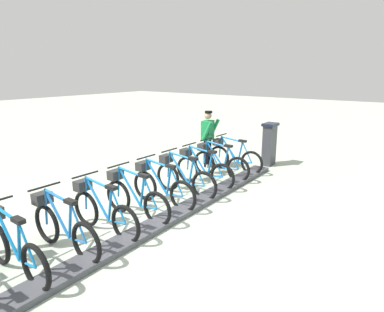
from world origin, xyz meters
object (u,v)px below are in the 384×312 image
(bike_docked_1, at_px, (218,162))
(worker_near_rack, at_px, (208,137))
(bike_docked_8, at_px, (12,247))
(payment_kiosk, at_px, (269,143))
(bike_docked_2, at_px, (202,169))
(bike_docked_0, at_px, (233,156))
(bike_docked_6, at_px, (102,210))
(bike_docked_3, at_px, (183,177))
(bike_docked_7, at_px, (62,226))
(bike_docked_4, at_px, (160,186))
(bike_docked_5, at_px, (134,197))

(bike_docked_1, relative_size, worker_near_rack, 1.04)
(bike_docked_8, bearing_deg, payment_kiosk, -94.43)
(payment_kiosk, xyz_separation_m, bike_docked_2, (0.57, 2.74, -0.24))
(bike_docked_8, bearing_deg, bike_docked_2, -90.00)
(bike_docked_0, bearing_deg, bike_docked_6, 90.00)
(bike_docked_3, relative_size, bike_docked_6, 1.00)
(payment_kiosk, xyz_separation_m, bike_docked_3, (0.57, 3.52, -0.24))
(bike_docked_0, bearing_deg, payment_kiosk, -115.51)
(payment_kiosk, xyz_separation_m, bike_docked_0, (0.57, 1.20, -0.24))
(bike_docked_1, xyz_separation_m, bike_docked_2, (0.00, 0.77, 0.00))
(bike_docked_0, distance_m, bike_docked_1, 0.77)
(bike_docked_2, height_order, bike_docked_7, same)
(bike_docked_0, distance_m, bike_docked_8, 6.19)
(bike_docked_2, distance_m, worker_near_rack, 1.79)
(payment_kiosk, relative_size, bike_docked_2, 0.74)
(bike_docked_1, relative_size, bike_docked_7, 1.00)
(bike_docked_6, distance_m, bike_docked_7, 0.77)
(bike_docked_0, distance_m, bike_docked_3, 2.32)
(bike_docked_6, xyz_separation_m, bike_docked_8, (0.00, 1.55, 0.00))
(bike_docked_0, xyz_separation_m, bike_docked_2, (0.00, 1.55, 0.00))
(payment_kiosk, bearing_deg, bike_docked_4, 82.41)
(bike_docked_2, bearing_deg, bike_docked_0, -90.00)
(bike_docked_2, bearing_deg, bike_docked_8, 90.00)
(payment_kiosk, distance_m, worker_near_rack, 1.88)
(bike_docked_0, bearing_deg, bike_docked_3, 90.00)
(bike_docked_4, distance_m, bike_docked_7, 2.32)
(bike_docked_0, height_order, bike_docked_5, same)
(bike_docked_6, bearing_deg, bike_docked_8, 90.00)
(bike_docked_2, height_order, bike_docked_8, same)
(payment_kiosk, distance_m, bike_docked_4, 4.34)
(bike_docked_1, bearing_deg, worker_near_rack, -41.88)
(bike_docked_7, height_order, bike_docked_8, same)
(worker_near_rack, bearing_deg, bike_docked_1, 138.12)
(payment_kiosk, relative_size, bike_docked_8, 0.74)
(bike_docked_8, distance_m, worker_near_rack, 6.22)
(payment_kiosk, bearing_deg, bike_docked_5, 83.56)
(bike_docked_1, relative_size, bike_docked_5, 1.00)
(bike_docked_1, bearing_deg, bike_docked_5, 90.00)
(bike_docked_0, relative_size, bike_docked_6, 1.00)
(bike_docked_4, relative_size, bike_docked_5, 1.00)
(bike_docked_5, bearing_deg, bike_docked_4, -90.00)
(bike_docked_3, bearing_deg, bike_docked_0, -90.00)
(payment_kiosk, height_order, bike_docked_1, payment_kiosk)
(bike_docked_6, bearing_deg, bike_docked_7, 90.00)
(bike_docked_2, relative_size, bike_docked_8, 1.00)
(bike_docked_4, height_order, worker_near_rack, worker_near_rack)
(bike_docked_1, bearing_deg, bike_docked_2, 90.00)
(bike_docked_6, relative_size, bike_docked_8, 1.00)
(bike_docked_4, bearing_deg, bike_docked_2, -90.00)
(bike_docked_0, height_order, bike_docked_8, same)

